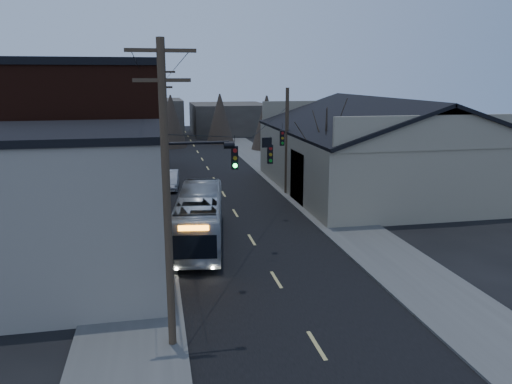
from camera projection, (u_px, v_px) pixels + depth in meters
ground at (336, 378)px, 15.77m from camera, size 160.00×160.00×0.00m
road_surface at (217, 184)px, 44.41m from camera, size 9.00×110.00×0.02m
sidewalk_left at (143, 186)px, 43.13m from camera, size 4.00×110.00×0.12m
sidewalk_right at (288, 180)px, 45.66m from camera, size 4.00×110.00×0.12m
building_clapboard at (72, 213)px, 21.82m from camera, size 8.00×8.00×7.00m
building_brick at (80, 146)px, 31.79m from camera, size 10.00×12.00×10.00m
building_left_far at (110, 139)px, 47.50m from camera, size 9.00×14.00×7.00m
warehouse at (379, 158)px, 41.56m from camera, size 16.16×20.60×7.73m
building_far_left at (149, 119)px, 75.98m from camera, size 10.00×12.00×6.00m
building_far_right at (229, 119)px, 83.40m from camera, size 12.00×14.00×5.00m
bare_tree at (325, 159)px, 35.32m from camera, size 0.40×0.40×7.20m
utility_lines at (184, 137)px, 37.10m from camera, size 11.24×45.28×10.50m
bus at (199, 218)px, 28.44m from camera, size 3.91×10.83×2.95m
parked_car at (168, 180)px, 42.42m from camera, size 2.04×4.79×1.54m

